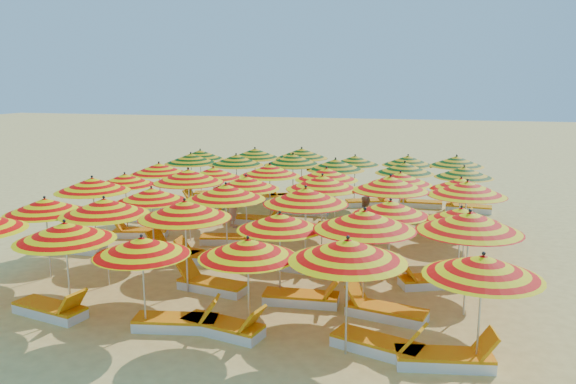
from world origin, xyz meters
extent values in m
plane|color=#F7D46E|center=(0.00, 0.00, 0.00)|extent=(120.00, 120.00, 0.00)
cylinder|color=silver|center=(-2.96, -6.37, 1.03)|extent=(0.04, 0.04, 2.07)
cone|color=orange|center=(-2.96, -6.37, 1.93)|extent=(2.62, 2.62, 0.39)
sphere|color=black|center=(-2.96, -6.37, 2.16)|extent=(0.07, 0.07, 0.07)
cylinder|color=silver|center=(-1.13, -6.48, 0.96)|extent=(0.04, 0.04, 1.92)
cone|color=orange|center=(-1.13, -6.48, 1.79)|extent=(2.48, 2.48, 0.37)
sphere|color=black|center=(-1.13, -6.48, 2.00)|extent=(0.06, 0.06, 0.06)
cylinder|color=silver|center=(0.97, -6.16, 0.98)|extent=(0.04, 0.04, 1.95)
cone|color=orange|center=(0.97, -6.16, 1.82)|extent=(1.98, 1.98, 0.37)
sphere|color=black|center=(0.97, -6.16, 2.04)|extent=(0.07, 0.07, 0.07)
cylinder|color=silver|center=(2.95, -6.42, 1.08)|extent=(0.04, 0.04, 2.16)
cone|color=orange|center=(2.95, -6.42, 2.02)|extent=(2.52, 2.52, 0.41)
sphere|color=black|center=(2.95, -6.42, 2.25)|extent=(0.07, 0.07, 0.07)
cylinder|color=silver|center=(5.27, -6.36, 1.02)|extent=(0.04, 0.04, 2.03)
cone|color=orange|center=(5.27, -6.36, 1.90)|extent=(2.08, 2.08, 0.39)
sphere|color=black|center=(5.27, -6.36, 2.12)|extent=(0.07, 0.07, 0.07)
cylinder|color=silver|center=(-5.09, -4.25, 1.02)|extent=(0.04, 0.04, 2.03)
cone|color=orange|center=(-5.09, -4.25, 1.90)|extent=(2.48, 2.48, 0.39)
sphere|color=black|center=(-5.09, -4.25, 2.12)|extent=(0.07, 0.07, 0.07)
cylinder|color=silver|center=(-3.32, -4.36, 1.07)|extent=(0.04, 0.04, 2.15)
cone|color=orange|center=(-3.32, -4.36, 2.00)|extent=(2.52, 2.52, 0.41)
sphere|color=black|center=(-3.32, -4.36, 2.24)|extent=(0.07, 0.07, 0.07)
cylinder|color=silver|center=(-1.22, -4.31, 1.10)|extent=(0.04, 0.04, 2.19)
cone|color=orange|center=(-1.22, -4.31, 2.05)|extent=(2.50, 2.50, 0.42)
sphere|color=black|center=(-1.22, -4.31, 2.29)|extent=(0.07, 0.07, 0.07)
cylinder|color=silver|center=(1.04, -4.11, 0.99)|extent=(0.04, 0.04, 1.99)
cone|color=orange|center=(1.04, -4.11, 1.85)|extent=(2.01, 2.01, 0.38)
sphere|color=black|center=(1.04, -4.11, 2.07)|extent=(0.07, 0.07, 0.07)
cylinder|color=silver|center=(2.99, -4.38, 1.12)|extent=(0.04, 0.04, 2.23)
cone|color=orange|center=(2.99, -4.38, 2.08)|extent=(2.82, 2.82, 0.43)
sphere|color=black|center=(2.99, -4.38, 2.33)|extent=(0.07, 0.07, 0.07)
cylinder|color=silver|center=(5.15, -3.99, 1.12)|extent=(0.04, 0.04, 2.23)
cone|color=orange|center=(5.15, -3.99, 2.08)|extent=(2.73, 2.73, 0.42)
sphere|color=black|center=(5.15, -3.99, 2.33)|extent=(0.07, 0.07, 0.07)
cylinder|color=silver|center=(-5.26, -1.95, 1.08)|extent=(0.04, 0.04, 2.17)
cone|color=orange|center=(-5.26, -1.95, 2.02)|extent=(2.64, 2.64, 0.41)
sphere|color=black|center=(-5.26, -1.95, 2.26)|extent=(0.07, 0.07, 0.07)
cylinder|color=silver|center=(-3.31, -2.05, 0.99)|extent=(0.04, 0.04, 1.98)
cone|color=orange|center=(-3.31, -2.05, 1.85)|extent=(2.28, 2.28, 0.38)
sphere|color=black|center=(-3.31, -2.05, 2.06)|extent=(0.07, 0.07, 0.07)
cylinder|color=silver|center=(-1.09, -1.99, 1.09)|extent=(0.04, 0.04, 2.17)
cone|color=orange|center=(-1.09, -1.99, 2.03)|extent=(2.60, 2.60, 0.41)
sphere|color=black|center=(-1.09, -1.99, 2.26)|extent=(0.07, 0.07, 0.07)
cylinder|color=silver|center=(1.20, -2.23, 1.12)|extent=(0.04, 0.04, 2.23)
cone|color=orange|center=(1.20, -2.23, 2.08)|extent=(2.66, 2.66, 0.42)
sphere|color=black|center=(1.20, -2.23, 2.33)|extent=(0.07, 0.07, 0.07)
cylinder|color=silver|center=(3.35, -1.98, 0.99)|extent=(0.04, 0.04, 1.97)
cone|color=orange|center=(3.35, -1.98, 1.84)|extent=(2.52, 2.52, 0.38)
sphere|color=black|center=(3.35, -1.98, 2.06)|extent=(0.07, 0.07, 0.07)
cylinder|color=silver|center=(5.06, -2.15, 0.96)|extent=(0.04, 0.04, 1.92)
cone|color=orange|center=(5.06, -2.15, 1.80)|extent=(2.48, 2.48, 0.37)
sphere|color=black|center=(5.06, -2.15, 2.01)|extent=(0.06, 0.06, 0.06)
cylinder|color=silver|center=(-5.35, -0.05, 0.99)|extent=(0.04, 0.04, 1.98)
cone|color=orange|center=(-5.35, -0.05, 1.85)|extent=(2.47, 2.47, 0.38)
sphere|color=black|center=(-5.35, -0.05, 2.06)|extent=(0.07, 0.07, 0.07)
cylinder|color=silver|center=(-3.05, -0.16, 1.11)|extent=(0.04, 0.04, 2.23)
cone|color=orange|center=(-3.05, -0.16, 2.08)|extent=(2.79, 2.79, 0.42)
sphere|color=black|center=(-3.05, -0.16, 2.32)|extent=(0.07, 0.07, 0.07)
cylinder|color=silver|center=(-1.21, 0.01, 1.03)|extent=(0.04, 0.04, 2.07)
cone|color=orange|center=(-1.21, 0.01, 1.93)|extent=(2.60, 2.60, 0.39)
sphere|color=black|center=(-1.21, 0.01, 2.16)|extent=(0.07, 0.07, 0.07)
cylinder|color=silver|center=(1.18, 0.03, 1.09)|extent=(0.04, 0.04, 2.19)
cone|color=orange|center=(1.18, 0.03, 2.04)|extent=(2.82, 2.82, 0.42)
sphere|color=black|center=(1.18, 0.03, 2.28)|extent=(0.07, 0.07, 0.07)
cylinder|color=silver|center=(3.16, 0.09, 1.12)|extent=(0.04, 0.04, 2.24)
cone|color=orange|center=(3.16, 0.09, 2.09)|extent=(2.97, 2.97, 0.43)
sphere|color=black|center=(3.16, 0.09, 2.33)|extent=(0.07, 0.07, 0.07)
cylinder|color=silver|center=(5.28, 0.09, 1.10)|extent=(0.04, 0.04, 2.20)
cone|color=orange|center=(5.28, 0.09, 2.05)|extent=(2.53, 2.53, 0.42)
sphere|color=black|center=(5.28, 0.09, 2.29)|extent=(0.07, 0.07, 0.07)
cylinder|color=silver|center=(-5.15, 1.92, 1.03)|extent=(0.04, 0.04, 2.06)
cone|color=orange|center=(-5.15, 1.92, 1.92)|extent=(2.34, 2.34, 0.39)
sphere|color=black|center=(-5.15, 1.92, 2.15)|extent=(0.07, 0.07, 0.07)
cylinder|color=silver|center=(-3.19, 2.20, 0.97)|extent=(0.04, 0.04, 1.94)
cone|color=orange|center=(-3.19, 2.20, 1.81)|extent=(2.15, 2.15, 0.37)
sphere|color=black|center=(-3.19, 2.20, 2.03)|extent=(0.06, 0.06, 0.06)
cylinder|color=silver|center=(-1.13, 2.30, 1.06)|extent=(0.04, 0.04, 2.11)
cone|color=orange|center=(-1.13, 2.30, 1.97)|extent=(2.18, 2.18, 0.40)
sphere|color=black|center=(-1.13, 2.30, 2.21)|extent=(0.07, 0.07, 0.07)
cylinder|color=silver|center=(0.92, 2.02, 1.05)|extent=(0.04, 0.04, 2.11)
cone|color=orange|center=(0.92, 2.02, 1.97)|extent=(2.66, 2.66, 0.40)
sphere|color=black|center=(0.92, 2.02, 2.20)|extent=(0.07, 0.07, 0.07)
cylinder|color=silver|center=(3.32, 2.17, 1.02)|extent=(0.04, 0.04, 2.04)
cone|color=orange|center=(3.32, 2.17, 1.91)|extent=(2.68, 2.68, 0.39)
sphere|color=black|center=(3.32, 2.17, 2.13)|extent=(0.07, 0.07, 0.07)
cylinder|color=silver|center=(5.20, 2.23, 0.97)|extent=(0.04, 0.04, 1.93)
cone|color=orange|center=(5.20, 2.23, 1.80)|extent=(2.56, 2.56, 0.37)
sphere|color=black|center=(5.20, 2.23, 2.02)|extent=(0.06, 0.06, 0.06)
cylinder|color=silver|center=(-5.04, 4.39, 1.05)|extent=(0.04, 0.04, 2.10)
cone|color=#736204|center=(-5.04, 4.39, 1.96)|extent=(2.55, 2.55, 0.40)
sphere|color=black|center=(-5.04, 4.39, 2.19)|extent=(0.07, 0.07, 0.07)
cylinder|color=silver|center=(-3.07, 4.24, 1.07)|extent=(0.04, 0.04, 2.14)
cone|color=#736204|center=(-3.07, 4.24, 2.00)|extent=(2.56, 2.56, 0.41)
sphere|color=black|center=(-3.07, 4.24, 2.23)|extent=(0.07, 0.07, 0.07)
cylinder|color=silver|center=(-0.84, 4.39, 1.11)|extent=(0.04, 0.04, 2.21)
cone|color=#736204|center=(-0.84, 4.39, 2.07)|extent=(2.72, 2.72, 0.42)
sphere|color=black|center=(-0.84, 4.39, 2.31)|extent=(0.07, 0.07, 0.07)
cylinder|color=silver|center=(0.86, 3.99, 1.07)|extent=(0.04, 0.04, 2.14)
cone|color=#736204|center=(0.86, 3.99, 2.00)|extent=(2.63, 2.63, 0.41)
sphere|color=black|center=(0.86, 3.99, 2.23)|extent=(0.07, 0.07, 0.07)
cylinder|color=silver|center=(3.34, 4.12, 1.05)|extent=(0.04, 0.04, 2.09)
cone|color=#736204|center=(3.34, 4.12, 1.95)|extent=(2.22, 2.22, 0.40)
sphere|color=black|center=(3.34, 4.12, 2.18)|extent=(0.07, 0.07, 0.07)
cylinder|color=silver|center=(5.36, 4.09, 1.01)|extent=(0.04, 0.04, 2.02)
cone|color=#736204|center=(5.36, 4.09, 1.89)|extent=(2.38, 2.38, 0.39)
sphere|color=black|center=(5.36, 4.09, 2.11)|extent=(0.07, 0.07, 0.07)
cylinder|color=silver|center=(-5.43, 6.18, 1.01)|extent=(0.04, 0.04, 2.02)
cone|color=#736204|center=(-5.43, 6.18, 1.88)|extent=(2.46, 2.46, 0.38)
sphere|color=black|center=(-5.43, 6.18, 2.10)|extent=(0.07, 0.07, 0.07)
cylinder|color=silver|center=(-2.95, 6.18, 1.08)|extent=(0.04, 0.04, 2.16)
cone|color=#736204|center=(-2.95, 6.18, 2.01)|extent=(2.87, 2.87, 0.41)
sphere|color=black|center=(-2.95, 6.18, 2.25)|extent=(0.07, 0.07, 0.07)
cylinder|color=silver|center=(-1.00, 6.48, 1.09)|extent=(0.04, 0.04, 2.19)
cone|color=#736204|center=(-1.00, 6.48, 2.04)|extent=(2.73, 2.73, 0.42)
sphere|color=black|center=(-1.00, 6.48, 2.28)|extent=(0.07, 0.07, 0.07)
cylinder|color=silver|center=(1.23, 6.45, 0.98)|extent=(0.04, 0.04, 1.97)
cone|color=#736204|center=(1.23, 6.45, 1.84)|extent=(2.09, 2.09, 0.37)
sphere|color=black|center=(1.23, 6.45, 2.05)|extent=(0.07, 0.07, 0.07)
cylinder|color=silver|center=(3.33, 6.45, 1.02)|extent=(0.04, 0.04, 2.04)
cone|color=#736204|center=(3.33, 6.45, 1.90)|extent=(2.69, 2.69, 0.39)
sphere|color=black|center=(3.33, 6.45, 2.12)|extent=(0.07, 0.07, 0.07)
cylinder|color=silver|center=(5.17, 6.40, 1.04)|extent=(0.04, 0.04, 2.09)
cone|color=#736204|center=(5.17, 6.40, 1.95)|extent=(2.14, 2.14, 0.40)
sphere|color=black|center=(5.17, 6.40, 2.18)|extent=(0.07, 0.07, 0.07)
cube|color=white|center=(-3.51, -6.35, 0.10)|extent=(1.78, 0.91, 0.20)
cube|color=orange|center=(-3.51, -6.35, 0.23)|extent=(1.78, 0.91, 0.06)
cube|color=orange|center=(-2.82, -6.49, 0.45)|extent=(0.47, 0.64, 0.48)
cube|color=white|center=(-0.58, -6.24, 0.10)|extent=(1.78, 0.88, 0.20)
cube|color=orange|center=(-0.58, -6.24, 0.23)|extent=(1.78, 0.88, 0.06)
cube|color=orange|center=(0.11, -6.11, 0.45)|extent=(0.47, 0.64, 0.48)
cube|color=white|center=(0.42, -6.21, 0.10)|extent=(1.79, 0.93, 0.20)
cube|color=orange|center=(0.42, -6.21, 0.23)|extent=(1.79, 0.93, 0.06)
cube|color=orange|center=(1.11, -6.36, 0.45)|extent=(0.48, 0.64, 0.48)
cube|color=white|center=(3.50, -6.18, 0.10)|extent=(1.80, 1.07, 0.20)
cube|color=orange|center=(3.50, -6.18, 0.23)|extent=(1.80, 1.07, 0.06)
cube|color=orange|center=(4.17, -6.39, 0.45)|extent=(0.52, 0.66, 0.48)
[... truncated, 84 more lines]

